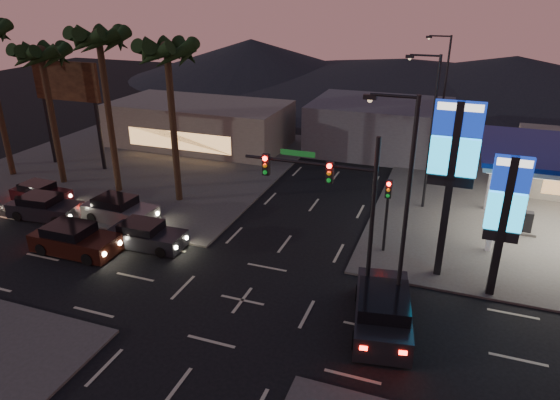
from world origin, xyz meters
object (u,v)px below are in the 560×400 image
at_px(pylon_sign_short, 506,206).
at_px(suv_station, 383,310).
at_px(traffic_signal_mast, 335,194).
at_px(car_lane_b_mid, 45,207).
at_px(car_lane_b_rear, 41,193).
at_px(car_lane_a_front, 146,236).
at_px(car_lane_a_mid, 74,240).
at_px(pylon_sign_tall, 453,157).
at_px(car_lane_b_front, 119,210).

distance_m(pylon_sign_short, suv_station, 7.26).
bearing_deg(pylon_sign_short, traffic_signal_mast, -160.87).
bearing_deg(car_lane_b_mid, car_lane_b_rear, 138.55).
distance_m(traffic_signal_mast, car_lane_a_front, 12.03).
distance_m(pylon_sign_short, car_lane_a_mid, 22.27).
height_order(car_lane_b_mid, suv_station, suv_station).
height_order(traffic_signal_mast, car_lane_b_mid, traffic_signal_mast).
bearing_deg(car_lane_a_mid, car_lane_b_rear, 145.33).
xyz_separation_m(pylon_sign_short, car_lane_a_front, (-18.33, -1.45, -3.98)).
bearing_deg(pylon_sign_tall, car_lane_b_mid, -176.81).
relative_size(traffic_signal_mast, car_lane_b_front, 1.63).
bearing_deg(car_lane_a_front, pylon_sign_short, 4.52).
xyz_separation_m(traffic_signal_mast, car_lane_a_mid, (-14.43, -0.86, -4.47)).
xyz_separation_m(car_lane_b_front, car_lane_b_mid, (-4.80, -1.24, -0.03)).
height_order(car_lane_a_mid, suv_station, suv_station).
bearing_deg(pylon_sign_tall, traffic_signal_mast, -143.48).
relative_size(pylon_sign_short, traffic_signal_mast, 0.88).
distance_m(pylon_sign_tall, pylon_sign_short, 3.20).
xyz_separation_m(pylon_sign_tall, car_lane_a_mid, (-19.17, -4.37, -5.64)).
xyz_separation_m(car_lane_a_front, suv_station, (13.85, -2.80, 0.17)).
bearing_deg(suv_station, car_lane_a_front, 168.58).
bearing_deg(suv_station, car_lane_b_mid, 170.02).
height_order(car_lane_a_mid, car_lane_b_rear, car_lane_a_mid).
relative_size(pylon_sign_tall, car_lane_b_front, 1.83).
relative_size(traffic_signal_mast, car_lane_b_mid, 1.68).
xyz_separation_m(car_lane_a_mid, car_lane_b_rear, (-7.18, 4.96, -0.13)).
height_order(car_lane_a_front, suv_station, suv_station).
distance_m(pylon_sign_tall, car_lane_b_front, 20.17).
distance_m(pylon_sign_tall, car_lane_a_mid, 20.45).
height_order(pylon_sign_tall, traffic_signal_mast, pylon_sign_tall).
relative_size(pylon_sign_tall, car_lane_a_mid, 1.79).
bearing_deg(pylon_sign_tall, pylon_sign_short, -21.80).
bearing_deg(car_lane_b_mid, pylon_sign_short, 0.74).
height_order(pylon_sign_short, car_lane_a_mid, pylon_sign_short).
height_order(car_lane_b_rear, suv_station, suv_station).
relative_size(car_lane_b_rear, suv_station, 0.74).
height_order(car_lane_b_front, suv_station, suv_station).
distance_m(car_lane_a_mid, suv_station, 17.21).
bearing_deg(car_lane_b_rear, car_lane_b_front, -5.68).
height_order(car_lane_b_front, car_lane_b_rear, car_lane_b_front).
bearing_deg(car_lane_b_mid, pylon_sign_tall, 3.19).
bearing_deg(pylon_sign_short, suv_station, -136.56).
relative_size(pylon_sign_short, car_lane_a_front, 1.54).
bearing_deg(suv_station, pylon_sign_tall, 69.28).
distance_m(traffic_signal_mast, car_lane_b_rear, 22.46).
xyz_separation_m(pylon_sign_short, suv_station, (-4.48, -4.25, -3.81)).
relative_size(car_lane_b_mid, suv_station, 0.83).
height_order(traffic_signal_mast, car_lane_b_rear, traffic_signal_mast).
xyz_separation_m(pylon_sign_short, car_lane_b_front, (-21.86, 0.90, -3.93)).
bearing_deg(car_lane_b_front, car_lane_a_mid, -87.51).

